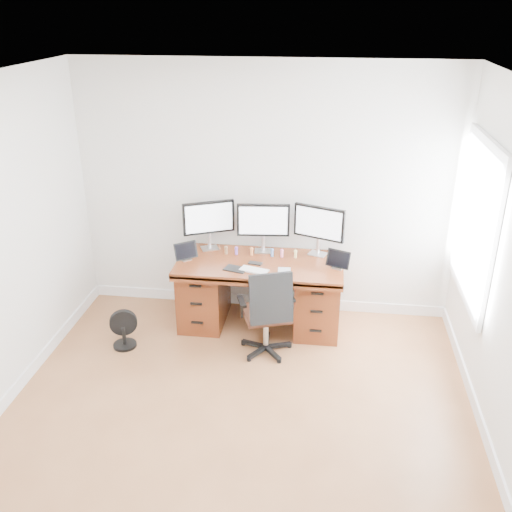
# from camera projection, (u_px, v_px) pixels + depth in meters

# --- Properties ---
(ground) EXTENTS (4.50, 4.50, 0.00)m
(ground) POSITION_uv_depth(u_px,v_px,m) (231.00, 442.00, 4.51)
(ground) COLOR #905C37
(ground) RESTS_ON ground
(back_wall) EXTENTS (4.00, 0.10, 2.70)m
(back_wall) POSITION_uv_depth(u_px,v_px,m) (265.00, 192.00, 5.99)
(back_wall) COLOR silver
(back_wall) RESTS_ON ground
(desk) EXTENTS (1.70, 0.80, 0.75)m
(desk) POSITION_uv_depth(u_px,v_px,m) (260.00, 291.00, 6.00)
(desk) COLOR #5F2913
(desk) RESTS_ON ground
(office_chair) EXTENTS (0.64, 0.64, 0.93)m
(office_chair) POSITION_uv_depth(u_px,v_px,m) (267.00, 326.00, 5.53)
(office_chair) COLOR black
(office_chair) RESTS_ON ground
(floor_fan) EXTENTS (0.28, 0.23, 0.40)m
(floor_fan) POSITION_uv_depth(u_px,v_px,m) (123.00, 330.00, 5.68)
(floor_fan) COLOR black
(floor_fan) RESTS_ON ground
(monitor_left) EXTENTS (0.51, 0.26, 0.53)m
(monitor_left) POSITION_uv_depth(u_px,v_px,m) (209.00, 219.00, 6.00)
(monitor_left) COLOR silver
(monitor_left) RESTS_ON desk
(monitor_center) EXTENTS (0.55, 0.16, 0.53)m
(monitor_center) POSITION_uv_depth(u_px,v_px,m) (263.00, 222.00, 5.93)
(monitor_center) COLOR silver
(monitor_center) RESTS_ON desk
(monitor_right) EXTENTS (0.53, 0.23, 0.53)m
(monitor_right) POSITION_uv_depth(u_px,v_px,m) (319.00, 225.00, 5.86)
(monitor_right) COLOR silver
(monitor_right) RESTS_ON desk
(tablet_left) EXTENTS (0.23, 0.20, 0.19)m
(tablet_left) POSITION_uv_depth(u_px,v_px,m) (186.00, 252.00, 5.84)
(tablet_left) COLOR silver
(tablet_left) RESTS_ON desk
(tablet_right) EXTENTS (0.25, 0.15, 0.19)m
(tablet_right) POSITION_uv_depth(u_px,v_px,m) (338.00, 261.00, 5.65)
(tablet_right) COLOR silver
(tablet_right) RESTS_ON desk
(keyboard) EXTENTS (0.30, 0.19, 0.01)m
(keyboard) POSITION_uv_depth(u_px,v_px,m) (254.00, 270.00, 5.63)
(keyboard) COLOR silver
(keyboard) RESTS_ON desk
(trackpad) EXTENTS (0.13, 0.13, 0.01)m
(trackpad) POSITION_uv_depth(u_px,v_px,m) (284.00, 270.00, 5.64)
(trackpad) COLOR #B6B8BD
(trackpad) RESTS_ON desk
(drawing_tablet) EXTENTS (0.25, 0.20, 0.01)m
(drawing_tablet) POSITION_uv_depth(u_px,v_px,m) (236.00, 269.00, 5.67)
(drawing_tablet) COLOR black
(drawing_tablet) RESTS_ON desk
(phone) EXTENTS (0.15, 0.10, 0.01)m
(phone) POSITION_uv_depth(u_px,v_px,m) (255.00, 263.00, 5.79)
(phone) COLOR black
(phone) RESTS_ON desk
(figurine_brown) EXTENTS (0.04, 0.04, 0.09)m
(figurine_brown) POSITION_uv_depth(u_px,v_px,m) (226.00, 250.00, 5.99)
(figurine_brown) COLOR olive
(figurine_brown) RESTS_ON desk
(figurine_purple) EXTENTS (0.04, 0.04, 0.09)m
(figurine_purple) POSITION_uv_depth(u_px,v_px,m) (236.00, 250.00, 5.98)
(figurine_purple) COLOR #8B51D0
(figurine_purple) RESTS_ON desk
(figurine_orange) EXTENTS (0.04, 0.04, 0.09)m
(figurine_orange) POSITION_uv_depth(u_px,v_px,m) (252.00, 251.00, 5.96)
(figurine_orange) COLOR #F78E46
(figurine_orange) RESTS_ON desk
(figurine_blue) EXTENTS (0.04, 0.04, 0.09)m
(figurine_blue) POSITION_uv_depth(u_px,v_px,m) (272.00, 252.00, 5.93)
(figurine_blue) COLOR #6794E2
(figurine_blue) RESTS_ON desk
(figurine_pink) EXTENTS (0.04, 0.04, 0.09)m
(figurine_pink) POSITION_uv_depth(u_px,v_px,m) (282.00, 253.00, 5.92)
(figurine_pink) COLOR pink
(figurine_pink) RESTS_ON desk
(figurine_yellow) EXTENTS (0.04, 0.04, 0.09)m
(figurine_yellow) POSITION_uv_depth(u_px,v_px,m) (296.00, 253.00, 5.90)
(figurine_yellow) COLOR #D3BC6A
(figurine_yellow) RESTS_ON desk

